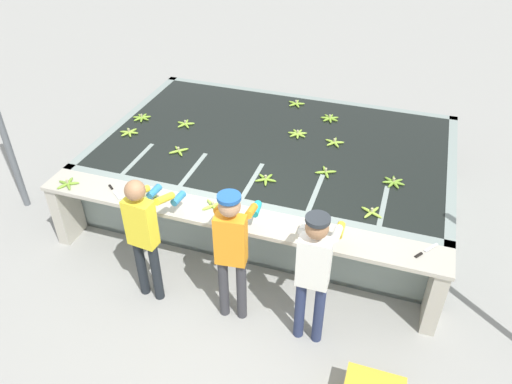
# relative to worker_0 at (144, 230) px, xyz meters

# --- Properties ---
(ground_plane) EXTENTS (80.00, 80.00, 0.00)m
(ground_plane) POSITION_rel_worker_0_xyz_m (0.78, 0.35, -0.97)
(ground_plane) COLOR #999993
(ground_plane) RESTS_ON ground
(wash_tank) EXTENTS (4.83, 3.12, 0.92)m
(wash_tank) POSITION_rel_worker_0_xyz_m (0.78, 2.35, -0.51)
(wash_tank) COLOR gray
(wash_tank) RESTS_ON ground
(work_ledge) EXTENTS (4.83, 0.45, 0.92)m
(work_ledge) POSITION_rel_worker_0_xyz_m (0.78, 0.58, -0.31)
(work_ledge) COLOR #B7B2A3
(work_ledge) RESTS_ON ground
(worker_0) EXTENTS (0.45, 0.73, 1.62)m
(worker_0) POSITION_rel_worker_0_xyz_m (0.00, 0.00, 0.00)
(worker_0) COLOR #1E2328
(worker_0) RESTS_ON ground
(worker_1) EXTENTS (0.46, 0.74, 1.66)m
(worker_1) POSITION_rel_worker_0_xyz_m (1.00, 0.02, 0.04)
(worker_1) COLOR #38383D
(worker_1) RESTS_ON ground
(worker_2) EXTENTS (0.41, 0.72, 1.65)m
(worker_2) POSITION_rel_worker_0_xyz_m (1.87, -0.02, 0.04)
(worker_2) COLOR navy
(worker_2) RESTS_ON ground
(banana_bunch_floating_0) EXTENTS (0.27, 0.28, 0.08)m
(banana_bunch_floating_0) POSITION_rel_worker_0_xyz_m (0.94, 1.37, -0.03)
(banana_bunch_floating_0) COLOR #7FAD33
(banana_bunch_floating_0) RESTS_ON wash_tank
(banana_bunch_floating_1) EXTENTS (0.28, 0.28, 0.08)m
(banana_bunch_floating_1) POSITION_rel_worker_0_xyz_m (1.36, 3.23, -0.03)
(banana_bunch_floating_1) COLOR #7FAD33
(banana_bunch_floating_1) RESTS_ON wash_tank
(banana_bunch_floating_2) EXTENTS (0.28, 0.27, 0.08)m
(banana_bunch_floating_2) POSITION_rel_worker_0_xyz_m (-1.29, 1.89, -0.03)
(banana_bunch_floating_2) COLOR #93BC3D
(banana_bunch_floating_2) RESTS_ON wash_tank
(banana_bunch_floating_3) EXTENTS (0.27, 0.27, 0.08)m
(banana_bunch_floating_3) POSITION_rel_worker_0_xyz_m (-0.63, 2.37, -0.03)
(banana_bunch_floating_3) COLOR #8CB738
(banana_bunch_floating_3) RESTS_ON wash_tank
(banana_bunch_floating_4) EXTENTS (0.28, 0.28, 0.08)m
(banana_bunch_floating_4) POSITION_rel_worker_0_xyz_m (2.45, 1.82, -0.03)
(banana_bunch_floating_4) COLOR #75A333
(banana_bunch_floating_4) RESTS_ON wash_tank
(banana_bunch_floating_5) EXTENTS (0.28, 0.27, 0.08)m
(banana_bunch_floating_5) POSITION_rel_worker_0_xyz_m (0.75, 3.55, -0.03)
(banana_bunch_floating_5) COLOR #8CB738
(banana_bunch_floating_5) RESTS_ON wash_tank
(banana_bunch_floating_6) EXTENTS (0.27, 0.27, 0.08)m
(banana_bunch_floating_6) POSITION_rel_worker_0_xyz_m (1.61, 1.77, -0.03)
(banana_bunch_floating_6) COLOR #7FAD33
(banana_bunch_floating_6) RESTS_ON wash_tank
(banana_bunch_floating_7) EXTENTS (0.23, 0.23, 0.08)m
(banana_bunch_floating_7) POSITION_rel_worker_0_xyz_m (-0.38, 1.65, -0.03)
(banana_bunch_floating_7) COLOR #8CB738
(banana_bunch_floating_7) RESTS_ON wash_tank
(banana_bunch_floating_8) EXTENTS (0.28, 0.28, 0.08)m
(banana_bunch_floating_8) POSITION_rel_worker_0_xyz_m (1.02, 2.62, -0.03)
(banana_bunch_floating_8) COLOR #93BC3D
(banana_bunch_floating_8) RESTS_ON wash_tank
(banana_bunch_floating_9) EXTENTS (0.27, 0.27, 0.08)m
(banana_bunch_floating_9) POSITION_rel_worker_0_xyz_m (2.28, 1.12, -0.03)
(banana_bunch_floating_9) COLOR #9EC642
(banana_bunch_floating_9) RESTS_ON wash_tank
(banana_bunch_floating_10) EXTENTS (0.28, 0.26, 0.08)m
(banana_bunch_floating_10) POSITION_rel_worker_0_xyz_m (1.57, 2.54, -0.03)
(banana_bunch_floating_10) COLOR #93BC3D
(banana_bunch_floating_10) RESTS_ON wash_tank
(banana_bunch_floating_11) EXTENTS (0.28, 0.28, 0.08)m
(banana_bunch_floating_11) POSITION_rel_worker_0_xyz_m (-1.34, 2.35, -0.03)
(banana_bunch_floating_11) COLOR #7FAD33
(banana_bunch_floating_11) RESTS_ON wash_tank
(banana_bunch_ledge_0) EXTENTS (0.27, 0.28, 0.08)m
(banana_bunch_ledge_0) POSITION_rel_worker_0_xyz_m (-0.29, 0.55, -0.03)
(banana_bunch_ledge_0) COLOR #8CB738
(banana_bunch_ledge_0) RESTS_ON work_ledge
(banana_bunch_ledge_1) EXTENTS (0.27, 0.27, 0.08)m
(banana_bunch_ledge_1) POSITION_rel_worker_0_xyz_m (-1.33, 0.50, -0.03)
(banana_bunch_ledge_1) COLOR #75A333
(banana_bunch_ledge_1) RESTS_ON work_ledge
(banana_bunch_ledge_2) EXTENTS (0.24, 0.24, 0.08)m
(banana_bunch_ledge_2) POSITION_rel_worker_0_xyz_m (0.52, 0.66, -0.03)
(banana_bunch_ledge_2) COLOR #9EC642
(banana_bunch_ledge_2) RESTS_ON work_ledge
(knife_0) EXTENTS (0.30, 0.24, 0.02)m
(knife_0) POSITION_rel_worker_0_xyz_m (-0.75, 0.58, -0.04)
(knife_0) COLOR silver
(knife_0) RESTS_ON work_ledge
(knife_1) EXTENTS (0.23, 0.30, 0.02)m
(knife_1) POSITION_rel_worker_0_xyz_m (2.87, 0.63, -0.04)
(knife_1) COLOR silver
(knife_1) RESTS_ON work_ledge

